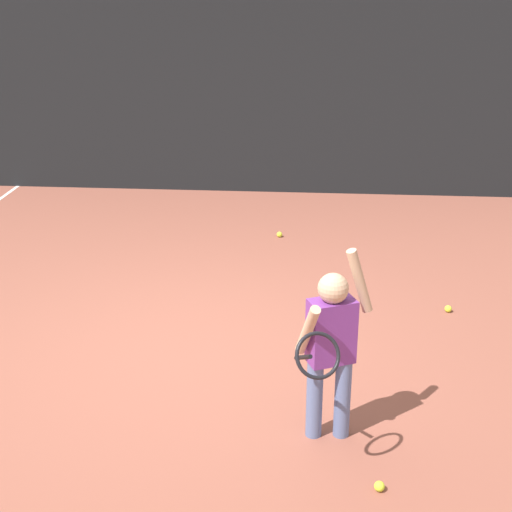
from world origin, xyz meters
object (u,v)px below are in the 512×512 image
tennis_ball_5 (279,234)px  tennis_player (330,343)px  tennis_ball_2 (379,486)px  tennis_ball_1 (448,309)px

tennis_ball_5 → tennis_player: bearing=-82.6°
tennis_ball_2 → tennis_ball_5: (-0.83, 4.50, 0.00)m
tennis_ball_1 → tennis_ball_2: size_ratio=1.00×
tennis_ball_1 → tennis_ball_5: (-1.68, 1.93, 0.00)m
tennis_player → tennis_ball_1: (1.16, 2.04, -0.69)m
tennis_player → tennis_ball_2: bearing=-82.6°
tennis_ball_1 → tennis_ball_5: 2.55m
tennis_ball_5 → tennis_ball_2: bearing=-79.5°
tennis_ball_1 → tennis_ball_2: (-0.84, -2.58, 0.00)m
tennis_ball_1 → tennis_ball_2: same height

